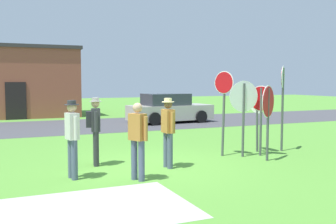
# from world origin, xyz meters

# --- Properties ---
(ground_plane) EXTENTS (80.00, 80.00, 0.00)m
(ground_plane) POSITION_xyz_m (0.00, 0.00, 0.00)
(ground_plane) COLOR #518E33
(street_asphalt) EXTENTS (60.00, 6.40, 0.01)m
(street_asphalt) POSITION_xyz_m (0.00, 9.76, 0.00)
(street_asphalt) COLOR #424247
(street_asphalt) RESTS_ON ground
(concrete_path) EXTENTS (3.20, 2.40, 0.01)m
(concrete_path) POSITION_xyz_m (-1.95, -2.73, 0.00)
(concrete_path) COLOR #ADAAA3
(concrete_path) RESTS_ON ground
(building_background) EXTENTS (7.50, 5.12, 4.23)m
(building_background) POSITION_xyz_m (-2.46, 16.70, 2.12)
(building_background) COLOR brown
(building_background) RESTS_ON ground
(parked_car_on_street) EXTENTS (4.41, 2.24, 1.51)m
(parked_car_on_street) POSITION_xyz_m (4.76, 9.45, 0.69)
(parked_car_on_street) COLOR #B7B2A3
(parked_car_on_street) RESTS_ON ground
(stop_sign_nearest) EXTENTS (0.75, 0.48, 2.04)m
(stop_sign_nearest) POSITION_xyz_m (3.24, -0.62, 1.40)
(stop_sign_nearest) COLOR #474C4C
(stop_sign_nearest) RESTS_ON ground
(stop_sign_rear_right) EXTENTS (0.29, 0.61, 2.44)m
(stop_sign_rear_right) POSITION_xyz_m (2.53, 0.48, 1.63)
(stop_sign_rear_right) COLOR #474C4C
(stop_sign_rear_right) RESTS_ON ground
(stop_sign_leaning_left) EXTENTS (0.43, 0.62, 2.03)m
(stop_sign_leaning_left) POSITION_xyz_m (3.52, 0.05, 1.38)
(stop_sign_leaning_left) COLOR #474C4C
(stop_sign_leaning_left) RESTS_ON ground
(stop_sign_rear_left) EXTENTS (0.88, 0.13, 2.16)m
(stop_sign_rear_left) POSITION_xyz_m (2.95, 0.11, 1.49)
(stop_sign_rear_left) COLOR #474C4C
(stop_sign_rear_left) RESTS_ON ground
(stop_sign_far_back) EXTENTS (0.51, 0.47, 2.62)m
(stop_sign_far_back) POSITION_xyz_m (4.60, 0.43, 1.76)
(stop_sign_far_back) COLOR #474C4C
(stop_sign_far_back) RESTS_ON ground
(stop_sign_low_front) EXTENTS (0.12, 0.80, 1.98)m
(stop_sign_low_front) POSITION_xyz_m (3.81, 0.61, 1.35)
(stop_sign_low_front) COLOR #474C4C
(stop_sign_low_front) RESTS_ON ground
(person_in_blue) EXTENTS (0.31, 0.56, 1.74)m
(person_in_blue) POSITION_xyz_m (-1.94, -0.51, 0.98)
(person_in_blue) COLOR #4C5670
(person_in_blue) RESTS_ON ground
(person_on_left) EXTENTS (0.42, 0.56, 1.74)m
(person_on_left) POSITION_xyz_m (-1.17, 0.65, 1.01)
(person_on_left) COLOR #2D2D33
(person_on_left) RESTS_ON ground
(person_in_dark_shirt) EXTENTS (0.31, 0.57, 1.74)m
(person_in_dark_shirt) POSITION_xyz_m (0.43, -0.34, 0.98)
(person_in_dark_shirt) COLOR #4C5670
(person_in_dark_shirt) RESTS_ON ground
(person_holding_notes) EXTENTS (0.35, 0.52, 1.69)m
(person_holding_notes) POSITION_xyz_m (-0.67, -1.22, 0.95)
(person_holding_notes) COLOR #4C5670
(person_holding_notes) RESTS_ON ground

